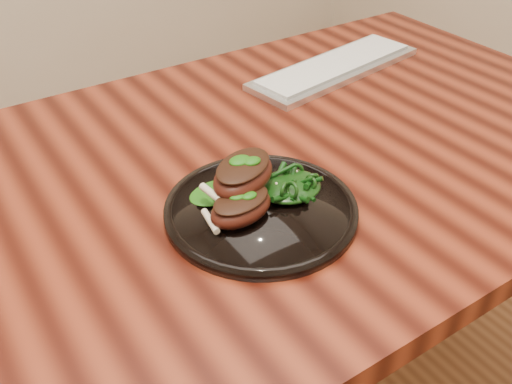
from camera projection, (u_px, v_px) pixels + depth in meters
desk at (203, 220)px, 0.91m from camera, size 1.60×0.80×0.75m
plate at (261, 210)px, 0.79m from camera, size 0.27×0.27×0.02m
lamb_chop_front at (241, 206)px, 0.75m from camera, size 0.10×0.08×0.04m
lamb_chop_back at (243, 174)px, 0.77m from camera, size 0.13×0.11×0.05m
herb_smear at (219, 192)px, 0.80m from camera, size 0.09×0.06×0.01m
greens_heap at (290, 183)px, 0.80m from camera, size 0.09×0.09×0.03m
keyboard at (335, 67)px, 1.18m from camera, size 0.42×0.18×0.02m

